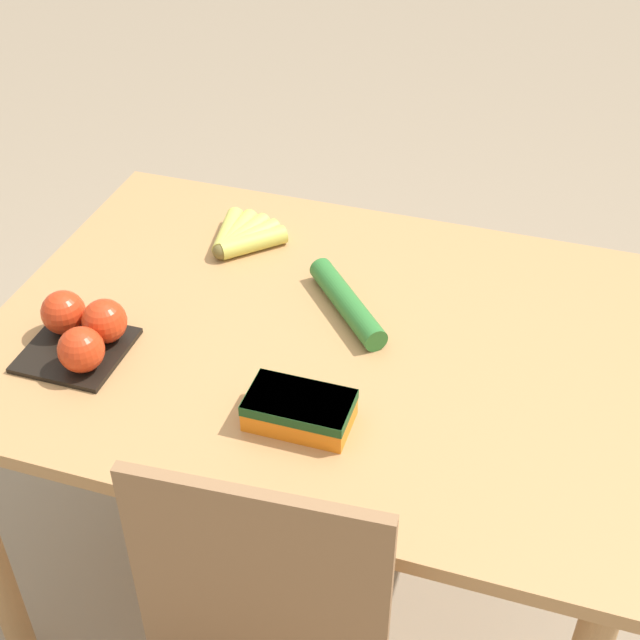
# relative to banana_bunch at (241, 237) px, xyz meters

# --- Properties ---
(ground_plane) EXTENTS (12.00, 12.00, 0.00)m
(ground_plane) POSITION_rel_banana_bunch_xyz_m (-0.26, 0.24, -0.80)
(ground_plane) COLOR gray
(dining_table) EXTENTS (1.26, 0.93, 0.78)m
(dining_table) POSITION_rel_banana_bunch_xyz_m (-0.26, 0.24, -0.13)
(dining_table) COLOR #B27F4C
(dining_table) RESTS_ON ground_plane
(banana_bunch) EXTENTS (0.16, 0.17, 0.04)m
(banana_bunch) POSITION_rel_banana_bunch_xyz_m (0.00, 0.00, 0.00)
(banana_bunch) COLOR brown
(banana_bunch) RESTS_ON dining_table
(tomato_pack) EXTENTS (0.18, 0.18, 0.09)m
(tomato_pack) POSITION_rel_banana_bunch_xyz_m (0.15, 0.42, 0.02)
(tomato_pack) COLOR black
(tomato_pack) RESTS_ON dining_table
(carrot_bag) EXTENTS (0.18, 0.10, 0.06)m
(carrot_bag) POSITION_rel_banana_bunch_xyz_m (-0.30, 0.48, 0.01)
(carrot_bag) COLOR orange
(carrot_bag) RESTS_ON dining_table
(cucumber_near) EXTENTS (0.21, 0.23, 0.05)m
(cucumber_near) POSITION_rel_banana_bunch_xyz_m (-0.29, 0.16, 0.00)
(cucumber_near) COLOR #2D702D
(cucumber_near) RESTS_ON dining_table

